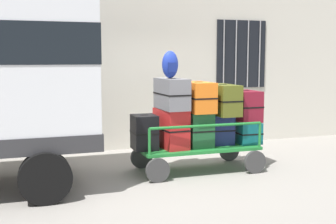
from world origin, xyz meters
name	(u,v)px	position (x,y,z in m)	size (l,w,h in m)	color
ground_plane	(184,173)	(0.00, 0.00, 0.00)	(40.00, 40.00, 0.00)	gray
building_wall	(145,30)	(0.00, 2.35, 2.50)	(12.00, 0.38, 5.00)	beige
luggage_cart	(197,151)	(0.26, 0.07, 0.35)	(2.09, 1.00, 0.43)	#1E722D
cart_railing	(197,126)	(0.26, 0.07, 0.78)	(1.97, 0.87, 0.43)	#1E722D
suitcase_left_bottom	(144,132)	(-0.66, 0.09, 0.72)	(0.40, 0.46, 0.57)	black
suitcase_midleft_bottom	(171,128)	(-0.20, 0.10, 0.75)	(0.44, 0.76, 0.65)	#B21E1E
suitcase_midleft_middle	(172,94)	(-0.20, 0.06, 1.33)	(0.40, 0.80, 0.51)	slate
suitcase_center_bottom	(197,129)	(0.26, 0.09, 0.72)	(0.41, 0.68, 0.59)	#194C28
suitcase_center_middle	(198,97)	(0.26, 0.04, 1.27)	(0.40, 0.72, 0.51)	orange
suitcase_midright_bottom	(221,129)	(0.72, 0.09, 0.69)	(0.40, 0.42, 0.51)	navy
suitcase_midright_middle	(223,100)	(0.72, 0.05, 1.21)	(0.39, 0.77, 0.53)	#4C5119
suitcase_right_bottom	(246,132)	(1.19, 0.05, 0.62)	(0.41, 0.53, 0.38)	#0F5960
suitcase_right_middle	(245,106)	(1.19, 0.10, 1.08)	(0.41, 0.61, 0.54)	maroon
backpack	(170,65)	(-0.24, 0.03, 1.81)	(0.27, 0.22, 0.44)	navy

